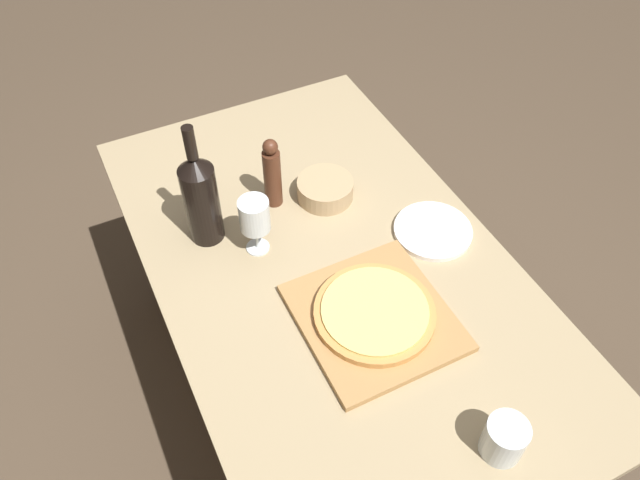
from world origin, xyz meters
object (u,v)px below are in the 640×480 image
pizza (375,312)px  pepper_mill (272,174)px  wine_glass (254,217)px  small_bowl (325,189)px  wine_bottle (201,197)px

pizza → pepper_mill: bearing=96.6°
wine_glass → small_bowl: bearing=21.1°
pizza → pepper_mill: 0.47m
small_bowl → wine_bottle: bearing=178.7°
pizza → wine_bottle: wine_bottle is taller
wine_glass → small_bowl: size_ratio=1.07×
small_bowl → pizza: bearing=-101.0°
wine_bottle → wine_glass: 0.14m
pizza → wine_glass: (-0.16, 0.32, 0.09)m
wine_glass → pizza: bearing=-64.1°
wine_bottle → wine_glass: bearing=-45.1°
wine_glass → wine_bottle: bearing=134.9°
pizza → pepper_mill: pepper_mill is taller
wine_glass → pepper_mill: bearing=52.4°
pizza → wine_bottle: bearing=121.2°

